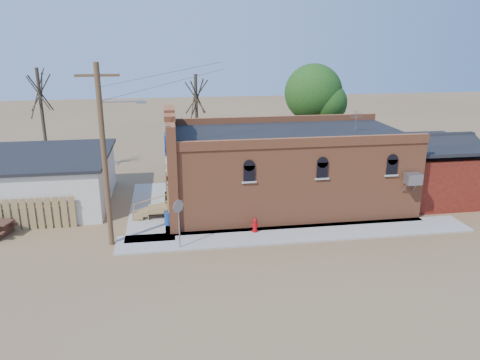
{
  "coord_description": "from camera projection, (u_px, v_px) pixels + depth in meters",
  "views": [
    {
      "loc": [
        -5.13,
        -21.26,
        10.13
      ],
      "look_at": [
        -1.26,
        3.42,
        2.4
      ],
      "focal_mm": 35.0,
      "sensor_mm": 36.0,
      "label": 1
    }
  ],
  "objects": [
    {
      "name": "brick_bar",
      "position": [
        282.0,
        169.0,
        28.56
      ],
      "size": [
        16.4,
        7.97,
        6.3
      ],
      "color": "#B65F37",
      "rests_on": "ground"
    },
    {
      "name": "tree_bare_near",
      "position": [
        196.0,
        96.0,
        33.88
      ],
      "size": [
        2.8,
        2.8,
        7.65
      ],
      "color": "#4A3C2A",
      "rests_on": "ground"
    },
    {
      "name": "tree_bare_far",
      "position": [
        39.0,
        91.0,
        33.08
      ],
      "size": [
        2.8,
        2.8,
        8.16
      ],
      "color": "#4A3C2A",
      "rests_on": "ground"
    },
    {
      "name": "wood_fence",
      "position": [
        28.0,
        214.0,
        25.24
      ],
      "size": [
        5.2,
        0.1,
        1.8
      ],
      "primitive_type": null,
      "color": "olive",
      "rests_on": "ground"
    },
    {
      "name": "stop_sign",
      "position": [
        179.0,
        211.0,
        22.64
      ],
      "size": [
        0.52,
        0.53,
        2.51
      ],
      "rotation": [
        0.0,
        0.0,
        0.35
      ],
      "color": "gray",
      "rests_on": "sidewalk_south"
    },
    {
      "name": "ground",
      "position": [
        275.0,
        243.0,
        23.82
      ],
      "size": [
        120.0,
        120.0,
        0.0
      ],
      "primitive_type": "plane",
      "color": "brown",
      "rests_on": "ground"
    },
    {
      "name": "utility_pole",
      "position": [
        105.0,
        153.0,
        22.34
      ],
      "size": [
        3.12,
        0.26,
        9.0
      ],
      "color": "#543621",
      "rests_on": "ground"
    },
    {
      "name": "tree_leafy",
      "position": [
        313.0,
        93.0,
        35.69
      ],
      "size": [
        4.4,
        4.4,
        8.15
      ],
      "color": "#4A3C2A",
      "rests_on": "ground"
    },
    {
      "name": "fire_hydrant",
      "position": [
        255.0,
        225.0,
        24.94
      ],
      "size": [
        0.43,
        0.4,
        0.78
      ],
      "rotation": [
        0.0,
        0.0,
        -0.07
      ],
      "color": "#AB090D",
      "rests_on": "sidewalk_south"
    },
    {
      "name": "red_shed",
      "position": [
        431.0,
        163.0,
        30.04
      ],
      "size": [
        5.4,
        6.4,
        4.3
      ],
      "color": "maroon",
      "rests_on": "ground"
    },
    {
      "name": "sidewalk_west",
      "position": [
        152.0,
        208.0,
        28.54
      ],
      "size": [
        2.6,
        10.0,
        0.08
      ],
      "primitive_type": "cube",
      "color": "#9E9991",
      "rests_on": "ground"
    },
    {
      "name": "trash_barrel",
      "position": [
        169.0,
        218.0,
        25.9
      ],
      "size": [
        0.53,
        0.53,
        0.75
      ],
      "primitive_type": "cylinder",
      "rotation": [
        0.0,
        0.0,
        0.09
      ],
      "color": "navy",
      "rests_on": "sidewalk_west"
    },
    {
      "name": "sidewalk_south",
      "position": [
        298.0,
        234.0,
        24.88
      ],
      "size": [
        19.0,
        2.2,
        0.08
      ],
      "primitive_type": "cube",
      "color": "#9E9991",
      "rests_on": "ground"
    }
  ]
}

